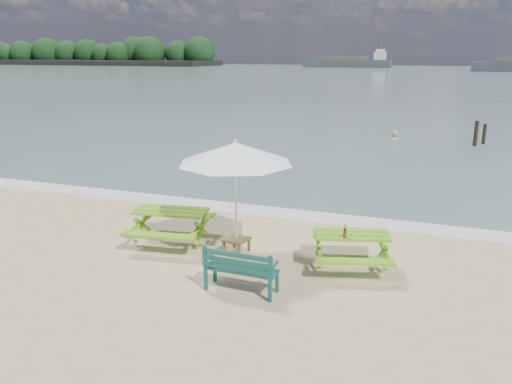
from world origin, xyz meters
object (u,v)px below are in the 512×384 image
(picnic_table_left, at_px, (171,227))
(picnic_table_right, at_px, (351,251))
(patio_umbrella, at_px, (236,153))
(beer_bottle, at_px, (345,233))
(park_bench, at_px, (241,278))
(side_table, at_px, (237,245))
(swimmer, at_px, (393,147))

(picnic_table_left, bearing_deg, picnic_table_right, 0.54)
(patio_umbrella, relative_size, beer_bottle, 10.78)
(beer_bottle, bearing_deg, picnic_table_left, 176.67)
(park_bench, distance_m, side_table, 1.83)
(beer_bottle, height_order, swimmer, beer_bottle)
(picnic_table_right, relative_size, patio_umbrella, 0.69)
(park_bench, height_order, side_table, park_bench)
(side_table, height_order, swimmer, swimmer)
(park_bench, distance_m, swimmer, 17.89)
(patio_umbrella, bearing_deg, picnic_table_left, 178.80)
(picnic_table_left, height_order, swimmer, picnic_table_left)
(picnic_table_right, distance_m, park_bench, 2.40)
(side_table, distance_m, swimmer, 16.31)
(park_bench, height_order, beer_bottle, beer_bottle)
(park_bench, bearing_deg, patio_umbrella, 114.65)
(side_table, bearing_deg, patio_umbrella, 90.00)
(picnic_table_left, relative_size, beer_bottle, 7.54)
(side_table, bearing_deg, picnic_table_left, 178.80)
(park_bench, xyz_separation_m, patio_umbrella, (-0.76, 1.66, 1.92))
(picnic_table_left, xyz_separation_m, swimmer, (3.50, 16.15, -0.78))
(side_table, relative_size, patio_umbrella, 0.20)
(patio_umbrella, distance_m, beer_bottle, 2.72)
(picnic_table_right, bearing_deg, picnic_table_left, -179.46)
(picnic_table_left, bearing_deg, patio_umbrella, -1.20)
(beer_bottle, bearing_deg, side_table, 175.21)
(picnic_table_right, distance_m, patio_umbrella, 3.04)
(beer_bottle, bearing_deg, picnic_table_right, 70.99)
(picnic_table_left, bearing_deg, park_bench, -35.77)
(picnic_table_right, relative_size, beer_bottle, 7.45)
(picnic_table_left, xyz_separation_m, patio_umbrella, (1.59, -0.03, 1.80))
(beer_bottle, relative_size, swimmer, 0.16)
(patio_umbrella, height_order, swimmer, patio_umbrella)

